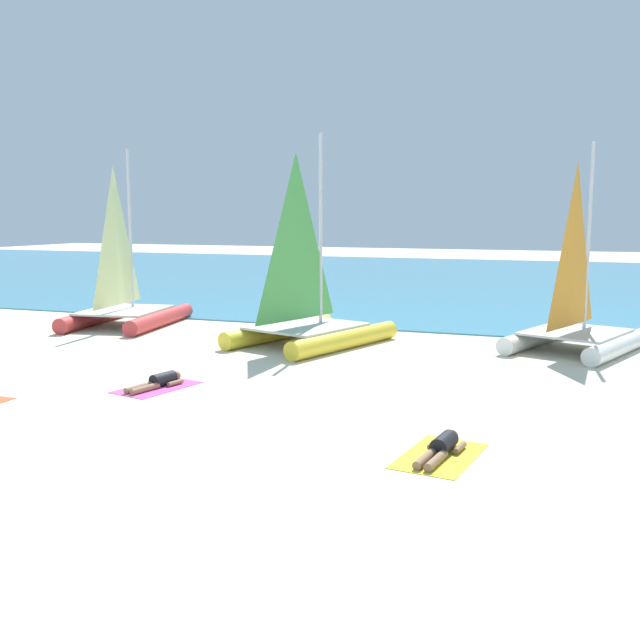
{
  "coord_description": "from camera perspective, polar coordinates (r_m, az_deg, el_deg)",
  "views": [
    {
      "loc": [
        6.33,
        -12.06,
        3.86
      ],
      "look_at": [
        0.0,
        5.03,
        1.2
      ],
      "focal_mm": 40.61,
      "sensor_mm": 36.0,
      "label": 1
    }
  ],
  "objects": [
    {
      "name": "sailboat_white",
      "position": [
        21.88,
        19.59,
        -0.01
      ],
      "size": [
        4.25,
        5.24,
        5.91
      ],
      "rotation": [
        0.0,
        0.0,
        -0.35
      ],
      "color": "white",
      "rests_on": "ground"
    },
    {
      "name": "towel_right",
      "position": [
        12.02,
        9.42,
        -10.51
      ],
      "size": [
        1.35,
        2.03,
        0.01
      ],
      "primitive_type": "cube",
      "rotation": [
        0.0,
        0.0,
        -0.13
      ],
      "color": "yellow",
      "rests_on": "ground"
    },
    {
      "name": "ground_plane",
      "position": [
        23.27,
        4.25,
        -1.27
      ],
      "size": [
        120.0,
        120.0,
        0.0
      ],
      "primitive_type": "plane",
      "color": "beige"
    },
    {
      "name": "sunbather_right",
      "position": [
        12.04,
        9.54,
        -9.85
      ],
      "size": [
        0.62,
        1.57,
        0.3
      ],
      "rotation": [
        0.0,
        0.0,
        -0.13
      ],
      "color": "black",
      "rests_on": "towel_right"
    },
    {
      "name": "sailboat_yellow",
      "position": [
        21.49,
        -0.95,
        0.46
      ],
      "size": [
        4.38,
        5.5,
        6.25
      ],
      "rotation": [
        0.0,
        0.0,
        -0.31
      ],
      "color": "yellow",
      "rests_on": "ground"
    },
    {
      "name": "sunbather_middle",
      "position": [
        16.77,
        -12.57,
        -4.75
      ],
      "size": [
        0.73,
        1.56,
        0.3
      ],
      "rotation": [
        0.0,
        0.0,
        -0.22
      ],
      "color": "black",
      "rests_on": "towel_middle"
    },
    {
      "name": "ocean_water",
      "position": [
        43.87,
        11.97,
        3.1
      ],
      "size": [
        120.0,
        40.0,
        0.05
      ],
      "primitive_type": "cube",
      "color": "teal",
      "rests_on": "ground"
    },
    {
      "name": "towel_middle",
      "position": [
        16.75,
        -12.72,
        -5.2
      ],
      "size": [
        1.49,
        2.09,
        0.01
      ],
      "primitive_type": "cube",
      "rotation": [
        0.0,
        0.0,
        -0.22
      ],
      "color": "#D84C99",
      "rests_on": "ground"
    },
    {
      "name": "sailboat_red",
      "position": [
        26.07,
        -15.11,
        1.52
      ],
      "size": [
        3.67,
        5.09,
        6.12
      ],
      "rotation": [
        0.0,
        0.0,
        0.15
      ],
      "color": "#CC3838",
      "rests_on": "ground"
    }
  ]
}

